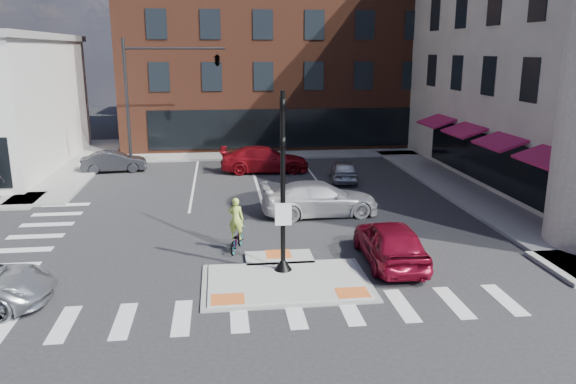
{
  "coord_description": "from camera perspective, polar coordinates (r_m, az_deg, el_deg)",
  "views": [
    {
      "loc": [
        -1.99,
        -17.19,
        7.33
      ],
      "look_at": [
        0.56,
        3.6,
        2.0
      ],
      "focal_mm": 35.0,
      "sensor_mm": 36.0,
      "label": 1
    }
  ],
  "objects": [
    {
      "name": "building_far_left",
      "position": [
        69.26,
        -8.87,
        12.18
      ],
      "size": [
        10.0,
        12.0,
        10.0
      ],
      "primitive_type": "cube",
      "color": "slate",
      "rests_on": "ground"
    },
    {
      "name": "white_pickup",
      "position": [
        25.45,
        3.28,
        -0.69
      ],
      "size": [
        5.4,
        2.42,
        1.54
      ],
      "primitive_type": "imported",
      "rotation": [
        0.0,
        0.0,
        1.62
      ],
      "color": "silver",
      "rests_on": "ground"
    },
    {
      "name": "mast_arm_signal",
      "position": [
        35.24,
        -9.63,
        12.25
      ],
      "size": [
        6.1,
        2.24,
        8.0
      ],
      "color": "black",
      "rests_on": "ground"
    },
    {
      "name": "ground",
      "position": [
        18.79,
        -0.36,
        -8.68
      ],
      "size": [
        120.0,
        120.0,
        0.0
      ],
      "primitive_type": "plane",
      "color": "#28282B",
      "rests_on": "ground"
    },
    {
      "name": "sidewalk_e",
      "position": [
        30.91,
        17.67,
        0.01
      ],
      "size": [
        3.0,
        24.0,
        0.15
      ],
      "primitive_type": "cube",
      "color": "gray",
      "rests_on": "ground"
    },
    {
      "name": "sidewalk_n",
      "position": [
        40.17,
        0.25,
        3.87
      ],
      "size": [
        26.0,
        3.0,
        0.15
      ],
      "primitive_type": "cube",
      "color": "gray",
      "rests_on": "ground"
    },
    {
      "name": "building_n",
      "position": [
        49.43,
        -1.25,
        14.82
      ],
      "size": [
        24.4,
        18.4,
        15.5
      ],
      "color": "#592B1B",
      "rests_on": "ground"
    },
    {
      "name": "refuge_island",
      "position": [
        18.54,
        -0.27,
        -8.85
      ],
      "size": [
        5.4,
        4.65,
        0.13
      ],
      "color": "gray",
      "rests_on": "ground"
    },
    {
      "name": "bg_car_red",
      "position": [
        34.51,
        -2.4,
        3.32
      ],
      "size": [
        5.48,
        2.42,
        1.56
      ],
      "primitive_type": "imported",
      "rotation": [
        0.0,
        0.0,
        1.53
      ],
      "color": "maroon",
      "rests_on": "ground"
    },
    {
      "name": "bg_car_dark",
      "position": [
        36.18,
        -17.27,
        2.97
      ],
      "size": [
        4.02,
        1.83,
        1.28
      ],
      "primitive_type": "imported",
      "rotation": [
        0.0,
        0.0,
        1.7
      ],
      "color": "#28282D",
      "rests_on": "ground"
    },
    {
      "name": "signal_pole",
      "position": [
        18.38,
        -0.52,
        -1.42
      ],
      "size": [
        0.6,
        0.6,
        5.98
      ],
      "color": "black",
      "rests_on": "refuge_island"
    },
    {
      "name": "red_sedan",
      "position": [
        20.07,
        10.34,
        -5.0
      ],
      "size": [
        1.96,
        4.64,
        1.57
      ],
      "primitive_type": "imported",
      "rotation": [
        0.0,
        0.0,
        3.12
      ],
      "color": "maroon",
      "rests_on": "ground"
    },
    {
      "name": "bg_car_silver",
      "position": [
        32.3,
        5.66,
        2.23
      ],
      "size": [
        1.99,
        3.85,
        1.25
      ],
      "primitive_type": "imported",
      "rotation": [
        0.0,
        0.0,
        3.0
      ],
      "color": "#B7BABF",
      "rests_on": "ground"
    },
    {
      "name": "cyclist",
      "position": [
        21.07,
        -5.28,
        -4.16
      ],
      "size": [
        0.97,
        1.68,
        2.05
      ],
      "rotation": [
        0.0,
        0.0,
        2.86
      ],
      "color": "#3F3F44",
      "rests_on": "ground"
    },
    {
      "name": "building_far_right",
      "position": [
        72.04,
        1.82,
        13.21
      ],
      "size": [
        12.0,
        12.0,
        12.0
      ],
      "primitive_type": "cube",
      "color": "brown",
      "rests_on": "ground"
    }
  ]
}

